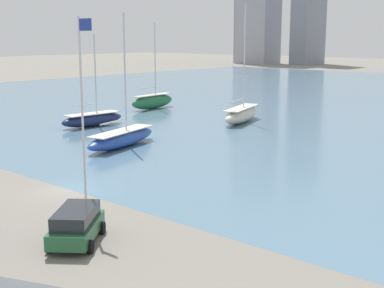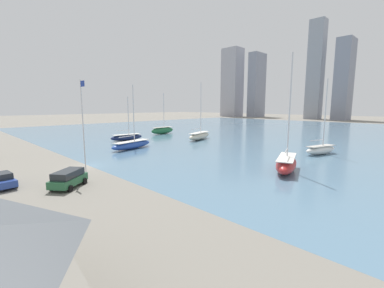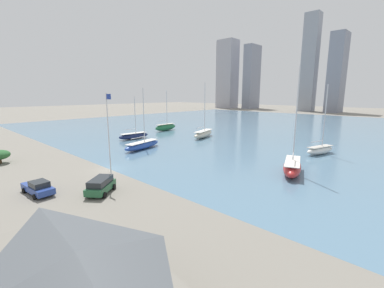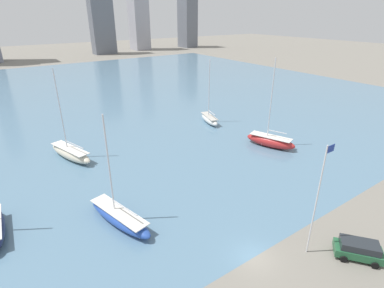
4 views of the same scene
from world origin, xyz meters
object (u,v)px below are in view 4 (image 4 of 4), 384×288
Objects in this scene: sailboat_blue at (119,216)px; parked_suv_green at (359,249)px; sailboat_white at (209,119)px; flag_pole at (317,198)px; sailboat_red at (270,141)px; sailboat_cream at (71,153)px.

parked_suv_green is at bearing -60.82° from sailboat_blue.
sailboat_white is at bearing 34.90° from parked_suv_green.
flag_pole is 27.11m from sailboat_red.
sailboat_red is 16.64m from sailboat_white.
sailboat_white reaches higher than sailboat_blue.
sailboat_white is 42.15m from parked_suv_green.
sailboat_blue is 20.61m from sailboat_cream.
sailboat_red is 1.06× the size of sailboat_cream.
sailboat_cream reaches higher than flag_pole.
sailboat_red is (31.19, 4.93, 0.21)m from sailboat_blue.
sailboat_red is at bearing -43.61° from sailboat_cream.
sailboat_cream is (-30.14, -0.92, 0.12)m from sailboat_white.
sailboat_blue reaches higher than flag_pole.
sailboat_cream is at bearing 132.94° from sailboat_red.
sailboat_red is 35.07m from sailboat_cream.
flag_pole is 2.52× the size of parked_suv_green.
flag_pole is 7.28m from parked_suv_green.
sailboat_red is at bearing -70.33° from sailboat_white.
flag_pole is 0.81× the size of sailboat_cream.
sailboat_cream is at bearing 76.63° from sailboat_blue.
sailboat_blue is at bearing -106.53° from sailboat_cream.
sailboat_white reaches higher than parked_suv_green.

